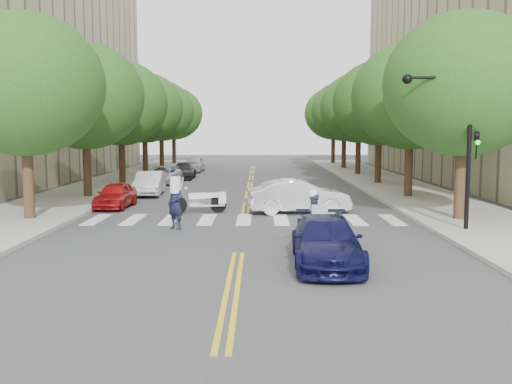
{
  "coord_description": "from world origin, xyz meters",
  "views": [
    {
      "loc": [
        0.63,
        -17.11,
        3.74
      ],
      "look_at": [
        0.51,
        5.34,
        1.3
      ],
      "focal_mm": 40.0,
      "sensor_mm": 36.0,
      "label": 1
    }
  ],
  "objects_px": {
    "motorcycle_parked": "(204,200)",
    "officer_standing": "(176,204)",
    "motorcycle_police": "(312,222)",
    "convertible": "(299,196)",
    "sedan_blue": "(326,242)"
  },
  "relations": [
    {
      "from": "motorcycle_police",
      "to": "convertible",
      "type": "bearing_deg",
      "value": -101.91
    },
    {
      "from": "motorcycle_parked",
      "to": "motorcycle_police",
      "type": "bearing_deg",
      "value": -162.27
    },
    {
      "from": "motorcycle_parked",
      "to": "convertible",
      "type": "relative_size",
      "value": 0.55
    },
    {
      "from": "convertible",
      "to": "officer_standing",
      "type": "bearing_deg",
      "value": 122.57
    },
    {
      "from": "convertible",
      "to": "sedan_blue",
      "type": "distance_m",
      "value": 10.05
    },
    {
      "from": "convertible",
      "to": "motorcycle_parked",
      "type": "bearing_deg",
      "value": 81.15
    },
    {
      "from": "motorcycle_parked",
      "to": "officer_standing",
      "type": "relative_size",
      "value": 1.32
    },
    {
      "from": "motorcycle_parked",
      "to": "convertible",
      "type": "distance_m",
      "value": 4.32
    },
    {
      "from": "motorcycle_parked",
      "to": "convertible",
      "type": "height_order",
      "value": "motorcycle_parked"
    },
    {
      "from": "convertible",
      "to": "sedan_blue",
      "type": "xyz_separation_m",
      "value": [
        0.08,
        -10.05,
        -0.1
      ]
    },
    {
      "from": "motorcycle_police",
      "to": "convertible",
      "type": "relative_size",
      "value": 0.5
    },
    {
      "from": "officer_standing",
      "to": "convertible",
      "type": "height_order",
      "value": "officer_standing"
    },
    {
      "from": "motorcycle_parked",
      "to": "officer_standing",
      "type": "height_order",
      "value": "officer_standing"
    },
    {
      "from": "motorcycle_parked",
      "to": "convertible",
      "type": "bearing_deg",
      "value": -101.31
    },
    {
      "from": "motorcycle_police",
      "to": "motorcycle_parked",
      "type": "height_order",
      "value": "motorcycle_police"
    }
  ]
}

